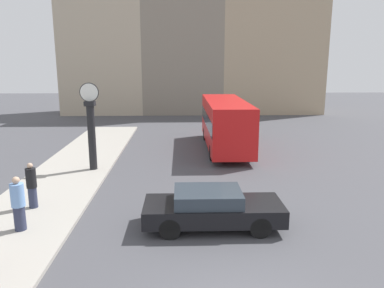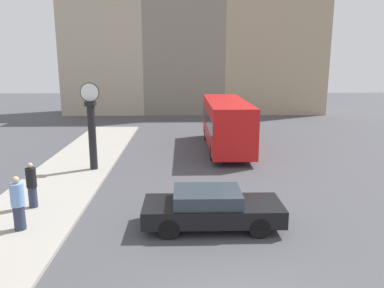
{
  "view_description": "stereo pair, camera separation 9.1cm",
  "coord_description": "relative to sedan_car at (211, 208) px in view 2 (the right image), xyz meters",
  "views": [
    {
      "loc": [
        -1.38,
        -6.63,
        5.5
      ],
      "look_at": [
        -0.9,
        8.66,
        2.11
      ],
      "focal_mm": 35.0,
      "sensor_mm": 36.0,
      "label": 1
    },
    {
      "loc": [
        -1.29,
        -6.63,
        5.5
      ],
      "look_at": [
        -0.9,
        8.66,
        2.11
      ],
      "focal_mm": 35.0,
      "sensor_mm": 36.0,
      "label": 2
    }
  ],
  "objects": [
    {
      "name": "sedan_car",
      "position": [
        0.0,
        0.0,
        0.0
      ],
      "size": [
        4.64,
        1.88,
        1.32
      ],
      "color": "black",
      "rests_on": "ground_plane"
    },
    {
      "name": "bus_distant",
      "position": [
        1.8,
        11.5,
        1.07
      ],
      "size": [
        2.42,
        9.06,
        3.11
      ],
      "color": "red",
      "rests_on": "ground_plane"
    },
    {
      "name": "building_row",
      "position": [
        0.17,
        29.15,
        6.45
      ],
      "size": [
        27.37,
        5.0,
        17.57
      ],
      "color": "#B7A88E",
      "rests_on": "ground_plane"
    },
    {
      "name": "street_clock",
      "position": [
        -5.48,
        6.72,
        1.5
      ],
      "size": [
        0.93,
        0.49,
        4.35
      ],
      "color": "black",
      "rests_on": "sidewalk_corner"
    },
    {
      "name": "pedestrian_black_jacket",
      "position": [
        -6.57,
        1.63,
        0.3
      ],
      "size": [
        0.37,
        0.37,
        1.73
      ],
      "color": "#2D334C",
      "rests_on": "sidewalk_corner"
    },
    {
      "name": "pedestrian_blue_stripe",
      "position": [
        -6.27,
        -0.29,
        0.33
      ],
      "size": [
        0.43,
        0.43,
        1.8
      ],
      "color": "#2D334C",
      "rests_on": "sidewalk_corner"
    },
    {
      "name": "sidewalk_corner",
      "position": [
        -6.56,
        6.07,
        -0.63
      ],
      "size": [
        3.8,
        26.41,
        0.13
      ],
      "primitive_type": "cube",
      "color": "#A39E93",
      "rests_on": "ground_plane"
    }
  ]
}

